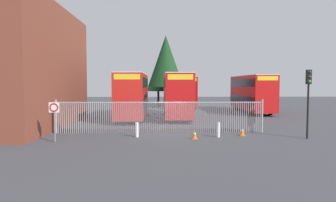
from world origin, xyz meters
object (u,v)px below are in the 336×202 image
at_px(double_decker_bus_behind_fence_left, 177,94).
at_px(bollard_near_left, 137,130).
at_px(double_decker_bus_far_back, 185,91).
at_px(double_decker_bus_near_gate, 133,94).
at_px(speed_limit_sign_post, 54,112).
at_px(traffic_light_kerbside, 308,91).
at_px(traffic_cone_mid_forecourt, 242,131).
at_px(double_decker_bus_behind_fence_right, 251,92).
at_px(traffic_cone_by_gate, 195,134).
at_px(bollard_center_front, 218,130).

relative_size(double_decker_bus_behind_fence_left, bollard_near_left, 11.38).
xyz_separation_m(double_decker_bus_far_back, bollard_near_left, (-5.22, -25.23, -1.95)).
xyz_separation_m(double_decker_bus_near_gate, bollard_near_left, (1.18, -10.52, -1.95)).
height_order(double_decker_bus_far_back, speed_limit_sign_post, double_decker_bus_far_back).
height_order(double_decker_bus_near_gate, traffic_light_kerbside, double_decker_bus_near_gate).
relative_size(traffic_cone_mid_forecourt, traffic_light_kerbside, 0.14).
distance_m(double_decker_bus_behind_fence_left, double_decker_bus_behind_fence_right, 10.81).
height_order(double_decker_bus_behind_fence_right, double_decker_bus_far_back, same).
bearing_deg(bollard_near_left, double_decker_bus_far_back, 78.32).
height_order(double_decker_bus_behind_fence_right, speed_limit_sign_post, double_decker_bus_behind_fence_right).
bearing_deg(traffic_light_kerbside, traffic_cone_by_gate, 179.19).
height_order(double_decker_bus_behind_fence_left, double_decker_bus_far_back, same).
bearing_deg(speed_limit_sign_post, traffic_cone_mid_forecourt, 9.04).
bearing_deg(speed_limit_sign_post, bollard_near_left, 17.88).
height_order(double_decker_bus_near_gate, double_decker_bus_behind_fence_left, same).
distance_m(double_decker_bus_far_back, traffic_cone_mid_forecourt, 25.05).
xyz_separation_m(double_decker_bus_behind_fence_right, double_decker_bus_far_back, (-7.33, 8.63, 0.00)).
bearing_deg(double_decker_bus_behind_fence_right, traffic_cone_by_gate, -117.18).
bearing_deg(double_decker_bus_near_gate, speed_limit_sign_post, -106.38).
relative_size(double_decker_bus_behind_fence_left, traffic_cone_by_gate, 18.32).
height_order(double_decker_bus_behind_fence_left, traffic_cone_mid_forecourt, double_decker_bus_behind_fence_left).
bearing_deg(double_decker_bus_behind_fence_left, bollard_center_front, -79.84).
height_order(double_decker_bus_far_back, traffic_cone_by_gate, double_decker_bus_far_back).
relative_size(bollard_center_front, traffic_cone_by_gate, 1.61).
xyz_separation_m(double_decker_bus_behind_fence_left, bollard_center_front, (2.03, -11.34, -1.95)).
xyz_separation_m(traffic_cone_by_gate, speed_limit_sign_post, (-8.35, -0.75, 1.49)).
bearing_deg(bollard_near_left, bollard_center_front, -2.00).
relative_size(bollard_near_left, traffic_cone_by_gate, 1.61).
distance_m(traffic_cone_by_gate, traffic_cone_mid_forecourt, 3.47).
bearing_deg(traffic_cone_by_gate, traffic_light_kerbside, -0.81).
height_order(double_decker_bus_near_gate, traffic_cone_by_gate, double_decker_bus_near_gate).
distance_m(bollard_near_left, traffic_light_kerbside, 11.01).
relative_size(double_decker_bus_far_back, bollard_near_left, 11.38).
bearing_deg(traffic_cone_mid_forecourt, double_decker_bus_behind_fence_right, 70.93).
distance_m(double_decker_bus_behind_fence_left, traffic_cone_by_gate, 12.13).
relative_size(bollard_near_left, traffic_light_kerbside, 0.22).
bearing_deg(double_decker_bus_behind_fence_left, double_decker_bus_behind_fence_right, 30.17).
relative_size(double_decker_bus_near_gate, bollard_near_left, 11.38).
bearing_deg(double_decker_bus_far_back, bollard_center_front, -89.97).
relative_size(double_decker_bus_behind_fence_right, bollard_near_left, 11.38).
distance_m(double_decker_bus_behind_fence_left, double_decker_bus_far_back, 14.21).
distance_m(double_decker_bus_near_gate, bollard_center_front, 12.62).
bearing_deg(double_decker_bus_far_back, bollard_near_left, -101.68).
distance_m(bollard_center_front, traffic_cone_mid_forecourt, 1.78).
bearing_deg(double_decker_bus_far_back, traffic_light_kerbside, -78.17).
bearing_deg(bollard_near_left, traffic_light_kerbside, -4.67).
relative_size(double_decker_bus_behind_fence_right, traffic_cone_by_gate, 18.32).
relative_size(double_decker_bus_behind_fence_right, double_decker_bus_far_back, 1.00).
bearing_deg(bollard_center_front, double_decker_bus_far_back, 90.03).
bearing_deg(speed_limit_sign_post, traffic_light_kerbside, 2.41).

